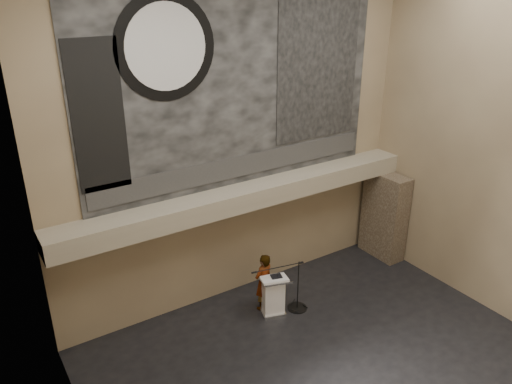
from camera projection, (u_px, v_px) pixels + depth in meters
floor at (334, 372)px, 11.07m from camera, size 10.00×10.00×0.00m
wall_back at (239, 143)px, 12.47m from camera, size 10.00×0.02×8.50m
wall_left at (78, 277)px, 6.90m from camera, size 0.02×8.00×8.50m
wall_right at (505, 151)px, 11.87m from camera, size 0.02×8.00×8.50m
soffit at (247, 196)px, 12.68m from camera, size 10.00×0.80×0.50m
sprinkler_left at (192, 222)px, 11.95m from camera, size 0.04×0.04×0.06m
sprinkler_right at (307, 191)px, 13.69m from camera, size 0.04×0.04×0.06m
banner at (239, 85)px, 11.87m from camera, size 8.00×0.05×5.00m
banner_text_strip at (240, 166)px, 12.65m from camera, size 7.76×0.02×0.55m
banner_clock_rim at (166, 47)px, 10.55m from camera, size 2.30×0.02×2.30m
banner_clock_face at (166, 47)px, 10.53m from camera, size 1.84×0.02×1.84m
banner_building_print at (318, 71)px, 12.99m from camera, size 2.60×0.02×3.60m
banner_brick_print at (98, 118)px, 10.27m from camera, size 1.10×0.02×3.20m
stone_pier at (384, 215)px, 15.28m from camera, size 0.60×1.40×2.70m
lectern at (273, 296)px, 12.78m from camera, size 0.78×0.66×1.13m
binder at (276, 276)px, 12.58m from camera, size 0.33×0.29×0.04m
papers at (271, 279)px, 12.49m from camera, size 0.32×0.36×0.00m
speaker_person at (263, 282)px, 12.92m from camera, size 0.65×0.50×1.60m
mic_stand at (296, 302)px, 13.11m from camera, size 1.52×0.54×1.43m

